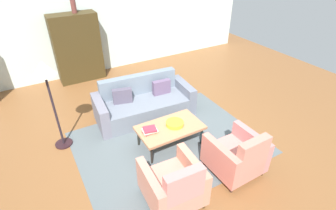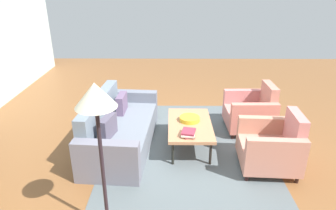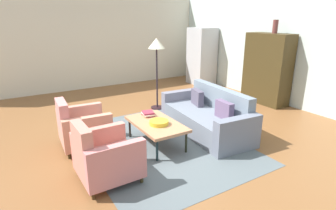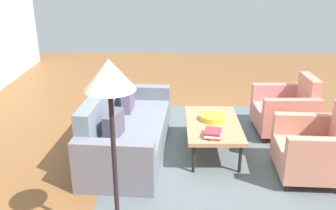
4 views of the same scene
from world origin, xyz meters
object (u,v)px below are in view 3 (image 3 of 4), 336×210
object	(u,v)px
fruit_bowl	(159,123)
refrigerator	(202,56)
couch	(209,117)
floor_lamp	(157,50)
armchair_left	(81,129)
armchair_right	(103,158)
coffee_table	(156,124)
cabinet	(267,69)
vase_tall	(275,27)
book_stack	(148,114)

from	to	relation	value
fruit_bowl	refrigerator	bearing A→B (deg)	133.71
couch	floor_lamp	world-z (taller)	floor_lamp
couch	armchair_left	size ratio (longest dim) A/B	2.46
couch	armchair_right	bearing A→B (deg)	108.57
coffee_table	couch	bearing A→B (deg)	89.68
refrigerator	floor_lamp	world-z (taller)	refrigerator
armchair_left	fruit_bowl	world-z (taller)	armchair_left
cabinet	floor_lamp	distance (m)	2.94
coffee_table	refrigerator	world-z (taller)	refrigerator
coffee_table	armchair_left	bearing A→B (deg)	-117.37
couch	armchair_left	bearing A→B (deg)	79.84
couch	armchair_left	xyz separation A→B (m)	(-0.61, -2.35, 0.06)
cabinet	refrigerator	xyz separation A→B (m)	(-2.61, -0.10, 0.03)
vase_tall	armchair_left	bearing A→B (deg)	-89.72
armchair_right	cabinet	size ratio (longest dim) A/B	0.49
coffee_table	cabinet	world-z (taller)	cabinet
fruit_bowl	cabinet	xyz separation A→B (m)	(-0.83, 3.71, 0.44)
coffee_table	book_stack	world-z (taller)	book_stack
book_stack	cabinet	size ratio (longest dim) A/B	0.16
couch	cabinet	xyz separation A→B (m)	(-0.73, 2.52, 0.61)
book_stack	floor_lamp	world-z (taller)	floor_lamp
armchair_right	floor_lamp	xyz separation A→B (m)	(-2.38, 2.18, 1.10)
book_stack	vase_tall	size ratio (longest dim) A/B	0.89
armchair_left	armchair_right	distance (m)	1.20
coffee_table	vase_tall	bearing A→B (deg)	99.63
armchair_right	cabinet	xyz separation A→B (m)	(-1.33, 4.87, 0.56)
armchair_right	refrigerator	world-z (taller)	refrigerator
fruit_bowl	refrigerator	size ratio (longest dim) A/B	0.18
armchair_right	floor_lamp	distance (m)	3.41
armchair_right	fruit_bowl	xyz separation A→B (m)	(-0.50, 1.17, 0.11)
cabinet	floor_lamp	world-z (taller)	cabinet
floor_lamp	refrigerator	bearing A→B (deg)	121.12
armchair_left	book_stack	xyz separation A→B (m)	(0.21, 1.21, 0.12)
cabinet	refrigerator	bearing A→B (deg)	-177.71
fruit_bowl	cabinet	bearing A→B (deg)	102.62
armchair_right	vase_tall	bearing A→B (deg)	103.21
couch	book_stack	distance (m)	1.22
coffee_table	floor_lamp	distance (m)	2.31
armchair_left	refrigerator	bearing A→B (deg)	123.16
armchair_left	fruit_bowl	bearing A→B (deg)	62.13
couch	book_stack	bearing A→B (deg)	75.11
floor_lamp	armchair_right	bearing A→B (deg)	-42.50
cabinet	floor_lamp	xyz separation A→B (m)	(-1.05, -2.69, 0.54)
cabinet	couch	bearing A→B (deg)	-73.75
armchair_left	book_stack	distance (m)	1.24
armchair_right	cabinet	world-z (taller)	cabinet
fruit_bowl	cabinet	distance (m)	3.82
armchair_left	refrigerator	distance (m)	5.53
couch	vase_tall	bearing A→B (deg)	-71.45
coffee_table	armchair_right	bearing A→B (deg)	-62.73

